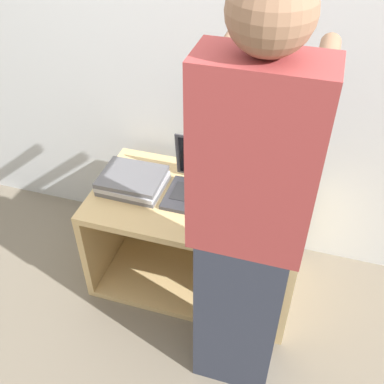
{
  "coord_description": "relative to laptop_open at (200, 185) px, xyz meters",
  "views": [
    {
      "loc": [
        0.46,
        -1.31,
        2.04
      ],
      "look_at": [
        0.0,
        0.22,
        0.7
      ],
      "focal_mm": 42.0,
      "sensor_mm": 36.0,
      "label": 1
    }
  ],
  "objects": [
    {
      "name": "ground_plane",
      "position": [
        0.0,
        -0.36,
        -0.64
      ],
      "size": [
        12.0,
        12.0,
        0.0
      ],
      "primitive_type": "plane",
      "color": "#756B5B"
    },
    {
      "name": "wall_back",
      "position": [
        0.0,
        0.37,
        0.56
      ],
      "size": [
        8.0,
        0.05,
        2.4
      ],
      "color": "silver",
      "rests_on": "ground_plane"
    },
    {
      "name": "cart",
      "position": [
        0.0,
        0.01,
        -0.35
      ],
      "size": [
        1.07,
        0.62,
        0.58
      ],
      "color": "tan",
      "rests_on": "ground_plane"
    },
    {
      "name": "laptop_open",
      "position": [
        0.0,
        0.0,
        0.0
      ],
      "size": [
        0.31,
        0.29,
        0.27
      ],
      "color": "#333338",
      "rests_on": "cart"
    },
    {
      "name": "laptop_stack_left",
      "position": [
        -0.34,
        -0.05,
        -0.02
      ],
      "size": [
        0.32,
        0.27,
        0.07
      ],
      "color": "slate",
      "rests_on": "cart"
    },
    {
      "name": "laptop_stack_right",
      "position": [
        0.35,
        -0.04,
        0.02
      ],
      "size": [
        0.33,
        0.27,
        0.15
      ],
      "color": "slate",
      "rests_on": "cart"
    },
    {
      "name": "person",
      "position": [
        0.32,
        -0.52,
        0.27
      ],
      "size": [
        0.4,
        0.54,
        1.79
      ],
      "color": "#2D3342",
      "rests_on": "ground_plane"
    }
  ]
}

